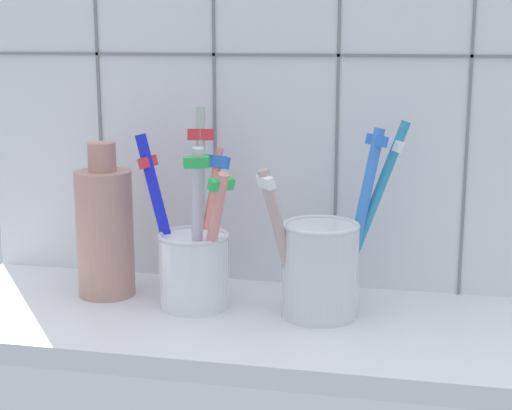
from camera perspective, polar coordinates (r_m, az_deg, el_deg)
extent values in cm
cube|color=silver|center=(76.24, -0.29, -8.68)|extent=(64.00, 22.00, 2.00)
cube|color=white|center=(83.14, 1.51, 8.30)|extent=(64.00, 2.00, 45.00)
cube|color=gray|center=(87.75, -11.17, 8.28)|extent=(0.30, 0.20, 45.00)
cube|color=gray|center=(83.51, -2.99, 8.30)|extent=(0.30, 0.20, 45.00)
cube|color=gray|center=(81.10, 5.86, 8.14)|extent=(0.30, 0.20, 45.00)
cube|color=gray|center=(80.66, 15.01, 7.76)|extent=(0.30, 0.20, 45.00)
cube|color=gray|center=(81.89, 1.38, 10.66)|extent=(64.00, 0.20, 0.30)
cylinder|color=white|center=(77.89, -4.43, -4.72)|extent=(6.80, 6.80, 7.09)
torus|color=silver|center=(76.93, -4.47, -2.19)|extent=(6.96, 6.96, 0.50)
cylinder|color=pink|center=(74.66, -3.19, -2.60)|extent=(4.68, 4.50, 13.76)
cube|color=green|center=(71.88, -2.49, 1.50)|extent=(2.42, 2.47, 1.22)
cylinder|color=#F0887A|center=(79.47, -3.45, -1.30)|extent=(2.55, 5.24, 14.72)
cube|color=blue|center=(79.68, -2.79, 3.10)|extent=(2.75, 1.96, 1.37)
cylinder|color=#ACBAAC|center=(79.24, -3.99, 0.18)|extent=(1.51, 4.07, 18.75)
cube|color=#E5333F|center=(79.16, -3.97, 5.03)|extent=(2.65, 1.33, 1.21)
cylinder|color=silver|center=(74.28, -4.31, -1.82)|extent=(2.40, 3.58, 15.80)
cube|color=green|center=(71.99, -4.28, 3.08)|extent=(2.43, 1.77, 1.09)
cylinder|color=#1B23E7|center=(77.98, -6.74, -0.98)|extent=(5.44, 2.11, 16.48)
cube|color=#E5333F|center=(77.61, -7.72, 3.07)|extent=(1.40, 2.54, 1.18)
cylinder|color=silver|center=(75.16, 4.59, -4.70)|extent=(7.15, 7.15, 8.74)
torus|color=silver|center=(74.00, 4.65, -1.46)|extent=(7.30, 7.30, 0.50)
cylinder|color=teal|center=(76.51, 8.08, -0.75)|extent=(7.29, 4.80, 17.91)
cube|color=white|center=(76.46, 9.92, 4.17)|extent=(1.86, 2.23, 1.22)
cylinder|color=#3C7FE4|center=(75.90, 7.45, -1.04)|extent=(4.40, 3.88, 17.28)
cube|color=blue|center=(75.48, 8.61, 4.58)|extent=(2.32, 2.53, 1.16)
cylinder|color=#BEA19D|center=(72.67, 1.84, -2.81)|extent=(4.59, 3.99, 14.22)
cube|color=white|center=(70.61, 0.71, 1.66)|extent=(2.17, 2.37, 1.18)
cylinder|color=tan|center=(81.78, -10.72, -2.02)|extent=(5.69, 5.69, 12.75)
cylinder|color=tan|center=(80.23, -10.94, 3.39)|extent=(2.77, 2.77, 2.86)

